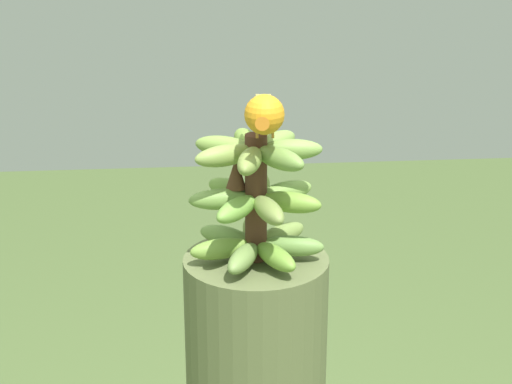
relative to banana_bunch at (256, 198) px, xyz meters
The scene contains 2 objects.
banana_bunch is the anchor object (origin of this frame).
perched_bird 0.17m from the banana_bunch, 103.18° to the left, with size 0.07×0.22×0.09m.
Camera 1 is at (0.13, 1.46, 1.79)m, focal length 61.81 mm.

